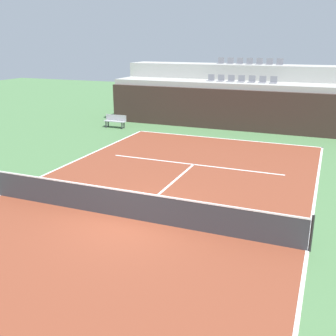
% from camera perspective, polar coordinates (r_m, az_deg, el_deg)
% --- Properties ---
extents(ground_plane, '(80.00, 80.00, 0.00)m').
position_cam_1_polar(ground_plane, '(12.98, -5.46, -7.30)').
color(ground_plane, '#477042').
extents(court_surface, '(11.00, 24.00, 0.01)m').
position_cam_1_polar(court_surface, '(12.98, -5.46, -7.28)').
color(court_surface, brown).
rests_on(court_surface, ground_plane).
extents(baseline_far, '(11.00, 0.10, 0.00)m').
position_cam_1_polar(baseline_far, '(23.64, 8.02, 4.20)').
color(baseline_far, white).
rests_on(baseline_far, court_surface).
extents(sideline_left, '(0.10, 24.00, 0.00)m').
position_cam_1_polar(sideline_left, '(16.08, -23.00, -3.60)').
color(sideline_left, white).
rests_on(sideline_left, court_surface).
extents(sideline_right, '(0.10, 24.00, 0.00)m').
position_cam_1_polar(sideline_right, '(11.72, 19.40, -11.14)').
color(sideline_right, white).
rests_on(sideline_right, court_surface).
extents(service_line_far, '(8.26, 0.10, 0.00)m').
position_cam_1_polar(service_line_far, '(18.49, 3.70, 0.52)').
color(service_line_far, white).
rests_on(service_line_far, court_surface).
extents(centre_service_line, '(0.10, 6.40, 0.00)m').
position_cam_1_polar(centre_service_line, '(15.65, -0.06, -2.69)').
color(centre_service_line, white).
rests_on(centre_service_line, court_surface).
extents(back_wall, '(17.48, 0.30, 2.58)m').
position_cam_1_polar(back_wall, '(25.83, 9.58, 8.17)').
color(back_wall, '#33231E').
rests_on(back_wall, ground_plane).
extents(stands_tier_lower, '(17.48, 2.40, 2.93)m').
position_cam_1_polar(stands_tier_lower, '(27.11, 10.25, 8.96)').
color(stands_tier_lower, '#9E9E99').
rests_on(stands_tier_lower, ground_plane).
extents(stands_tier_upper, '(17.48, 2.40, 3.94)m').
position_cam_1_polar(stands_tier_upper, '(29.37, 11.33, 10.55)').
color(stands_tier_upper, '#9E9E99').
rests_on(stands_tier_upper, ground_plane).
extents(seating_row_lower, '(4.57, 0.44, 0.44)m').
position_cam_1_polar(seating_row_lower, '(27.01, 10.48, 12.32)').
color(seating_row_lower, slate).
rests_on(seating_row_lower, stands_tier_lower).
extents(seating_row_upper, '(4.57, 0.44, 0.44)m').
position_cam_1_polar(seating_row_upper, '(29.29, 11.62, 14.63)').
color(seating_row_upper, slate).
rests_on(seating_row_upper, stands_tier_upper).
extents(tennis_net, '(11.08, 0.08, 1.07)m').
position_cam_1_polar(tennis_net, '(12.77, -5.53, -5.23)').
color(tennis_net, black).
rests_on(tennis_net, court_surface).
extents(player_bench, '(1.50, 0.40, 0.85)m').
position_cam_1_polar(player_bench, '(26.62, -7.58, 6.83)').
color(player_bench, '#99999E').
rests_on(player_bench, ground_plane).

